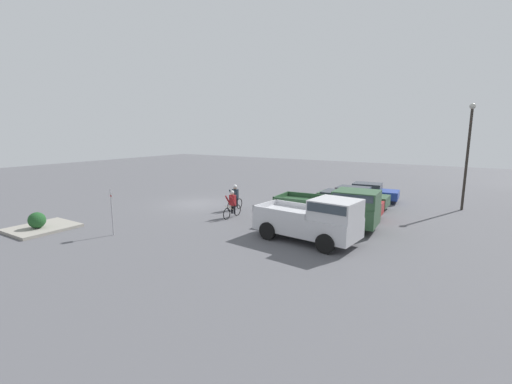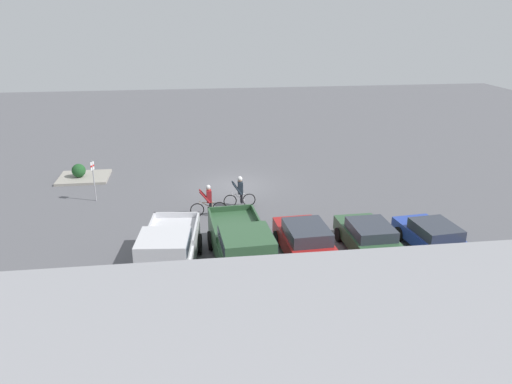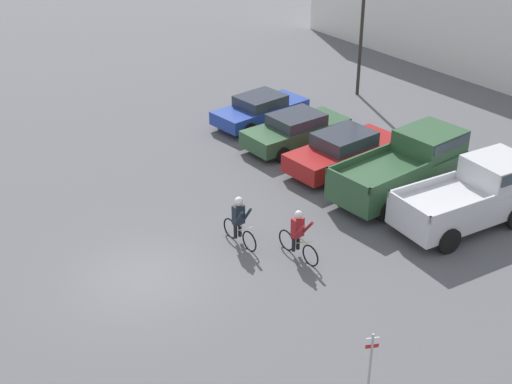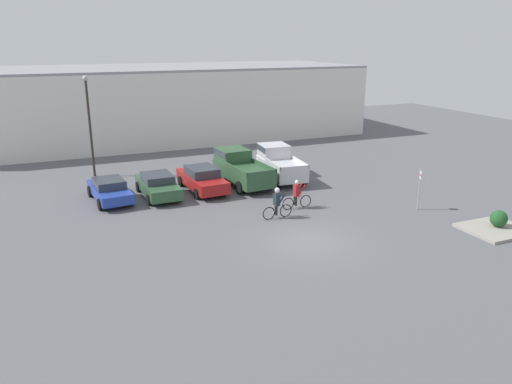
{
  "view_description": "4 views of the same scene",
  "coord_description": "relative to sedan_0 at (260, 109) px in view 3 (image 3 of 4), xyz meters",
  "views": [
    {
      "loc": [
        17.98,
        16.31,
        5.1
      ],
      "look_at": [
        -0.61,
        4.59,
        1.2
      ],
      "focal_mm": 24.0,
      "sensor_mm": 36.0,
      "label": 1
    },
    {
      "loc": [
        2.58,
        28.16,
        9.85
      ],
      "look_at": [
        -0.61,
        4.59,
        1.2
      ],
      "focal_mm": 35.0,
      "sensor_mm": 36.0,
      "label": 2
    },
    {
      "loc": [
        16.18,
        -7.65,
        12.21
      ],
      "look_at": [
        -0.61,
        4.59,
        1.2
      ],
      "focal_mm": 50.0,
      "sensor_mm": 36.0,
      "label": 3
    },
    {
      "loc": [
        -10.83,
        -19.05,
        9.13
      ],
      "look_at": [
        -0.61,
        4.59,
        1.2
      ],
      "focal_mm": 35.0,
      "sensor_mm": 36.0,
      "label": 4
    }
  ],
  "objects": [
    {
      "name": "fire_lane_sign",
      "position": [
        15.51,
        -8.42,
        0.73
      ],
      "size": [
        0.15,
        0.28,
        2.33
      ],
      "color": "#9E9EA3",
      "rests_on": "ground_plane"
    },
    {
      "name": "sedan_2",
      "position": [
        5.6,
        -0.14,
        0.08
      ],
      "size": [
        2.21,
        4.88,
        1.52
      ],
      "color": "maroon",
      "rests_on": "ground_plane"
    },
    {
      "name": "pickup_truck_0",
      "position": [
        8.37,
        0.4,
        0.42
      ],
      "size": [
        2.51,
        5.49,
        2.12
      ],
      "color": "#2D5133",
      "rests_on": "ground_plane"
    },
    {
      "name": "sedan_1",
      "position": [
        2.8,
        -0.23,
        0.03
      ],
      "size": [
        2.09,
        4.59,
        1.39
      ],
      "color": "#2D5133",
      "rests_on": "ground_plane"
    },
    {
      "name": "ground_plane",
      "position": [
        7.63,
        -9.95,
        -0.68
      ],
      "size": [
        80.0,
        80.0,
        0.0
      ],
      "primitive_type": "plane",
      "color": "#56565B"
    },
    {
      "name": "cyclist_0",
      "position": [
        9.43,
        -5.52,
        0.14
      ],
      "size": [
        1.85,
        0.46,
        1.66
      ],
      "color": "black",
      "rests_on": "ground_plane"
    },
    {
      "name": "sedan_0",
      "position": [
        0.0,
        0.0,
        0.0
      ],
      "size": [
        2.26,
        4.53,
        1.32
      ],
      "color": "#233D9E",
      "rests_on": "ground_plane"
    },
    {
      "name": "pickup_truck_1",
      "position": [
        11.25,
        0.5,
        0.44
      ],
      "size": [
        2.61,
        5.05,
        2.16
      ],
      "color": "silver",
      "rests_on": "ground_plane"
    },
    {
      "name": "lamppost",
      "position": [
        -0.22,
        6.11,
        3.33
      ],
      "size": [
        0.36,
        0.36,
        6.84
      ],
      "color": "#2D2823",
      "rests_on": "ground_plane"
    },
    {
      "name": "cyclist_1",
      "position": [
        7.72,
        -6.54,
        0.19
      ],
      "size": [
        1.73,
        0.46,
        1.71
      ],
      "color": "black",
      "rests_on": "ground_plane"
    }
  ]
}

